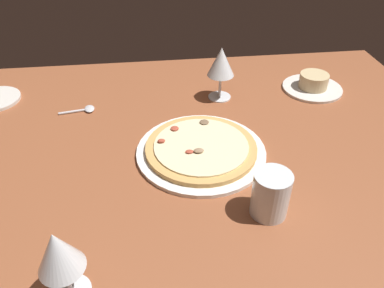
{
  "coord_description": "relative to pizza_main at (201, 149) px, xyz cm",
  "views": [
    {
      "loc": [
        -6.53,
        -71.51,
        61.07
      ],
      "look_at": [
        2.23,
        0.03,
        7.0
      ],
      "focal_mm": 35.17,
      "sensor_mm": 36.0,
      "label": 1
    }
  ],
  "objects": [
    {
      "name": "ramekin_on_saucer",
      "position": [
        39.17,
        27.82,
        0.68
      ],
      "size": [
        18.32,
        18.32,
        5.18
      ],
      "color": "silver",
      "rests_on": "dining_table"
    },
    {
      "name": "wine_glass_near",
      "position": [
        9.4,
        26.34,
        9.98
      ],
      "size": [
        7.8,
        7.8,
        15.85
      ],
      "color": "silver",
      "rests_on": "dining_table"
    },
    {
      "name": "dining_table",
      "position": [
        -4.43,
        -0.07,
        -3.17
      ],
      "size": [
        150.0,
        110.0,
        4.0
      ],
      "primitive_type": "cube",
      "color": "brown",
      "rests_on": "ground"
    },
    {
      "name": "wine_glass_far",
      "position": [
        -26.55,
        -34.44,
        9.14
      ],
      "size": [
        7.31,
        7.31,
        14.76
      ],
      "color": "silver",
      "rests_on": "dining_table"
    },
    {
      "name": "water_glass",
      "position": [
        10.82,
        -20.81,
        3.14
      ],
      "size": [
        7.56,
        7.56,
        9.85
      ],
      "color": "silver",
      "rests_on": "dining_table"
    },
    {
      "name": "pizza_main",
      "position": [
        0.0,
        0.0,
        0.0
      ],
      "size": [
        31.54,
        31.54,
        3.39
      ],
      "color": "white",
      "rests_on": "dining_table"
    },
    {
      "name": "spoon",
      "position": [
        -30.14,
        23.41,
        -0.71
      ],
      "size": [
        10.24,
        4.41,
        1.0
      ],
      "color": "silver",
      "rests_on": "dining_table"
    }
  ]
}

